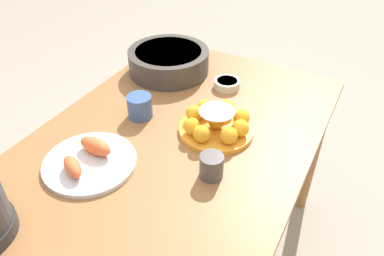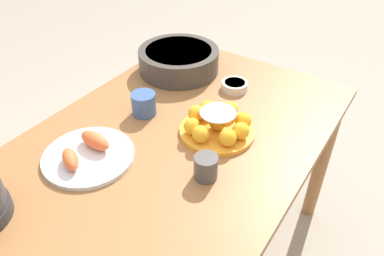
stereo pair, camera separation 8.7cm
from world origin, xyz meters
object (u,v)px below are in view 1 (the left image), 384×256
(cup_near, at_px, (211,166))
(dining_table, at_px, (168,166))
(serving_bowl, at_px, (169,60))
(seafood_platter, at_px, (89,160))
(cake_plate, at_px, (216,123))
(cup_far, at_px, (140,106))
(sauce_bowl, at_px, (227,84))

(cup_near, bearing_deg, dining_table, 72.44)
(serving_bowl, relative_size, seafood_platter, 1.19)
(cake_plate, distance_m, cup_far, 0.27)
(cake_plate, relative_size, cup_far, 2.89)
(serving_bowl, xyz_separation_m, cup_far, (-0.32, -0.08, -0.01))
(cup_far, bearing_deg, cup_near, -113.30)
(serving_bowl, bearing_deg, cup_far, -166.42)
(serving_bowl, bearing_deg, sauce_bowl, -90.91)
(dining_table, bearing_deg, cup_far, 60.74)
(serving_bowl, height_order, sauce_bowl, serving_bowl)
(cake_plate, bearing_deg, cup_far, 99.41)
(cake_plate, height_order, serving_bowl, serving_bowl)
(cake_plate, xyz_separation_m, sauce_bowl, (0.27, 0.08, -0.02))
(cup_near, bearing_deg, serving_bowl, 41.94)
(dining_table, bearing_deg, cup_near, -107.56)
(serving_bowl, distance_m, sauce_bowl, 0.27)
(sauce_bowl, bearing_deg, serving_bowl, 89.09)
(sauce_bowl, height_order, seafood_platter, seafood_platter)
(cup_far, bearing_deg, serving_bowl, 13.58)
(dining_table, xyz_separation_m, cup_near, (-0.06, -0.18, 0.13))
(serving_bowl, bearing_deg, cup_near, -138.06)
(dining_table, height_order, cup_far, cup_far)
(serving_bowl, height_order, cup_near, serving_bowl)
(dining_table, xyz_separation_m, serving_bowl, (0.41, 0.24, 0.14))
(seafood_platter, relative_size, cup_near, 3.77)
(serving_bowl, xyz_separation_m, cup_near, (-0.47, -0.42, -0.01))
(seafood_platter, xyz_separation_m, cup_far, (0.28, 0.01, 0.02))
(seafood_platter, distance_m, cup_near, 0.36)
(cake_plate, distance_m, seafood_platter, 0.41)
(cup_near, bearing_deg, seafood_platter, 110.57)
(dining_table, height_order, serving_bowl, serving_bowl)
(dining_table, height_order, seafood_platter, seafood_platter)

